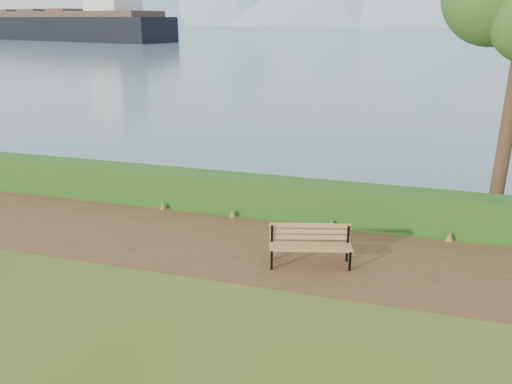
% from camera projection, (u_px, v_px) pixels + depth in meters
% --- Properties ---
extents(ground, '(140.00, 140.00, 0.00)m').
position_uv_depth(ground, '(249.00, 254.00, 11.54)').
color(ground, '#3F5518').
rests_on(ground, ground).
extents(path, '(40.00, 3.40, 0.01)m').
position_uv_depth(path, '(253.00, 248.00, 11.81)').
color(path, '#52321C').
rests_on(path, ground).
extents(hedge, '(32.00, 0.85, 1.00)m').
position_uv_depth(hedge, '(277.00, 197.00, 13.74)').
color(hedge, '#173F12').
rests_on(hedge, ground).
extents(water, '(700.00, 510.00, 0.00)m').
position_uv_depth(water, '(402.00, 29.00, 247.26)').
color(water, slate).
rests_on(water, ground).
extents(bench, '(1.87, 0.95, 0.90)m').
position_uv_depth(bench, '(310.00, 242.00, 10.93)').
color(bench, black).
rests_on(bench, ground).
extents(cargo_ship, '(76.66, 30.86, 23.11)m').
position_uv_depth(cargo_ship, '(53.00, 26.00, 125.18)').
color(cargo_ship, black).
rests_on(cargo_ship, ground).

